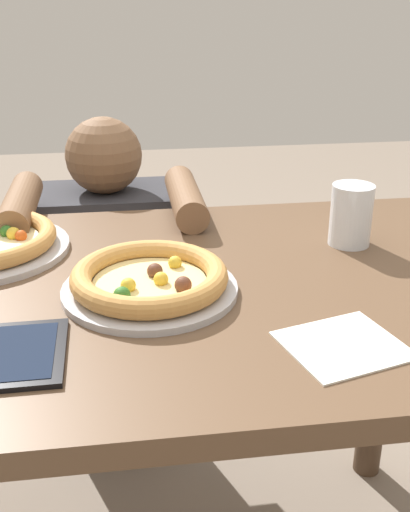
# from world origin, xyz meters

# --- Properties ---
(dining_table) EXTENTS (1.28, 0.78, 0.75)m
(dining_table) POSITION_xyz_m (0.00, 0.00, 0.63)
(dining_table) COLOR brown
(dining_table) RESTS_ON ground
(pizza_near) EXTENTS (0.29, 0.29, 0.05)m
(pizza_near) POSITION_xyz_m (-0.02, -0.03, 0.77)
(pizza_near) COLOR #B7B7BC
(pizza_near) RESTS_ON dining_table
(water_cup_clear) EXTENTS (0.08, 0.08, 0.12)m
(water_cup_clear) POSITION_xyz_m (0.38, 0.13, 0.81)
(water_cup_clear) COLOR silver
(water_cup_clear) RESTS_ON dining_table
(paper_napkin) EXTENTS (0.19, 0.18, 0.00)m
(paper_napkin) POSITION_xyz_m (0.24, -0.23, 0.75)
(paper_napkin) COLOR white
(paper_napkin) RESTS_ON dining_table
(diner_seated) EXTENTS (0.43, 0.53, 0.92)m
(diner_seated) POSITION_xyz_m (-0.10, 0.58, 0.41)
(diner_seated) COLOR #333847
(diner_seated) RESTS_ON ground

